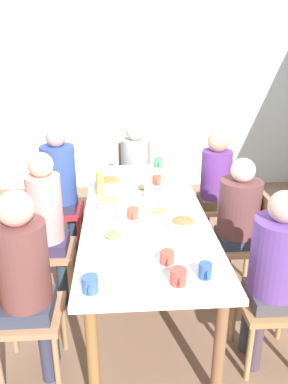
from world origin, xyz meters
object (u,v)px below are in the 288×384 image
(plate_3, at_px, (146,188))
(bottle_1, at_px, (148,186))
(cup_3, at_px, (157,181))
(cup_5, at_px, (167,257))
(chair_2, at_px, (53,205))
(bowl_1, at_px, (183,225))
(person_6, at_px, (48,218))
(chair_0, at_px, (15,306))
(bowl_0, at_px, (109,184))
(cup_6, at_px, (205,271))
(chair_6, at_px, (39,243))
(person_4, at_px, (214,180))
(chair_4, at_px, (222,200))
(cup_2, at_px, (133,213))
(plate_2, at_px, (113,237))
(cup_0, at_px, (90,284))
(person_5, at_px, (135,163))
(person_3, at_px, (237,214))
(chair_3, at_px, (246,236))
(plate_1, at_px, (159,178))
(person_2, at_px, (60,181))
(chair_5, at_px, (135,177))
(person_0, at_px, (25,271))
(plate_0, at_px, (159,212))
(cup_1, at_px, (158,162))
(bowl_2, at_px, (110,204))
(person_1, at_px, (275,265))
(chair_1, at_px, (284,294))
(cup_4, at_px, (178,277))
(bottle_0, at_px, (100,182))

(plate_3, relative_size, bottle_1, 1.03)
(cup_3, height_order, cup_5, cup_3)
(chair_2, distance_m, bowl_1, 1.60)
(person_6, bearing_deg, chair_0, -6.81)
(bowl_0, xyz_separation_m, cup_6, (1.37, 0.55, -0.01))
(chair_2, distance_m, chair_6, 0.77)
(person_4, bearing_deg, chair_4, 90.00)
(chair_0, distance_m, cup_2, 1.02)
(plate_2, relative_size, cup_0, 1.64)
(person_5, relative_size, cup_0, 9.47)
(person_3, height_order, chair_4, person_3)
(cup_2, relative_size, cup_6, 1.10)
(chair_3, relative_size, person_3, 0.76)
(chair_6, distance_m, plate_1, 1.27)
(person_2, xyz_separation_m, chair_5, (-0.76, 0.75, -0.25))
(person_3, height_order, cup_5, person_3)
(chair_4, bearing_deg, cup_0, -33.66)
(chair_3, distance_m, person_6, 1.60)
(person_0, bearing_deg, chair_4, 134.07)
(plate_0, relative_size, cup_6, 1.83)
(cup_1, bearing_deg, chair_5, -154.21)
(cup_5, bearing_deg, bowl_2, -156.52)
(person_0, distance_m, person_1, 1.50)
(person_1, xyz_separation_m, chair_5, (-2.30, -0.75, -0.22))
(bottle_1, bearing_deg, person_4, 127.94)
(plate_0, distance_m, cup_0, 1.06)
(person_2, relative_size, person_4, 1.04)
(plate_2, bearing_deg, cup_0, -11.24)
(person_2, relative_size, plate_1, 5.96)
(chair_0, bearing_deg, chair_3, 114.62)
(plate_1, bearing_deg, person_6, -53.45)
(chair_5, distance_m, bottle_1, 1.36)
(chair_1, xyz_separation_m, cup_4, (0.22, -0.72, 0.31))
(plate_1, relative_size, bowl_0, 0.86)
(person_5, bearing_deg, bowl_0, -15.28)
(chair_1, height_order, person_5, person_5)
(person_1, distance_m, cup_3, 1.43)
(bottle_0, bearing_deg, bowl_0, 145.14)
(bowl_2, bearing_deg, person_2, -146.84)
(chair_0, distance_m, chair_1, 1.68)
(plate_3, relative_size, bottle_0, 1.01)
(bowl_1, xyz_separation_m, cup_2, (-0.23, -0.34, -0.01))
(plate_3, relative_size, cup_2, 2.08)
(person_6, distance_m, plate_0, 0.87)
(chair_4, distance_m, person_6, 1.78)
(person_1, distance_m, cup_5, 0.67)
(person_5, relative_size, cup_3, 10.27)
(bowl_0, bearing_deg, chair_0, -25.12)
(chair_2, height_order, plate_1, chair_2)
(bowl_1, distance_m, cup_3, 0.90)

